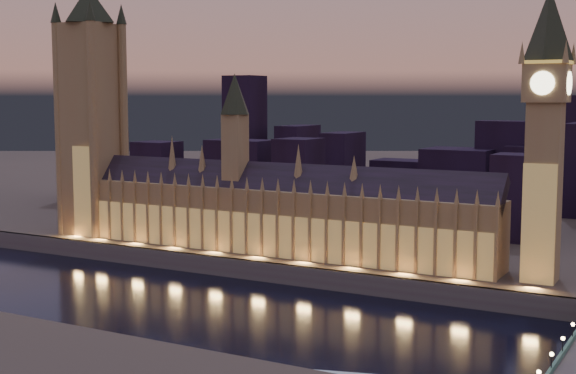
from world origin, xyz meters
The scene contains 7 objects.
ground_plane centered at (0.00, 0.00, 0.00)m, with size 2000.00×2000.00×0.00m, color black.
north_bank centered at (0.00, 520.00, 4.00)m, with size 2000.00×960.00×8.00m, color #40362F.
embankment_wall centered at (0.00, 41.00, 4.00)m, with size 2000.00×2.50×8.00m, color #534347.
palace_of_westminster centered at (-6.73, 61.74, 26.37)m, with size 202.00×21.43×78.00m.
victoria_tower centered at (-110.00, 61.93, 74.34)m, with size 31.68×31.68×133.23m.
elizabeth_tower centered at (108.00, 61.93, 71.18)m, with size 18.00×18.00×113.17m.
city_backdrop centered at (29.78, 247.45, 30.88)m, with size 492.66×215.63×84.04m.
Camera 1 is at (167.85, -237.68, 76.02)m, focal length 50.00 mm.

